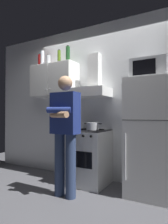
{
  "coord_description": "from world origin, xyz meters",
  "views": [
    {
      "loc": [
        1.43,
        -2.58,
        1.1
      ],
      "look_at": [
        0.0,
        0.0,
        1.15
      ],
      "focal_mm": 31.73,
      "sensor_mm": 36.0,
      "label": 1
    }
  ],
  "objects": [
    {
      "name": "upper_cabinet",
      "position": [
        -0.85,
        0.37,
        1.75
      ],
      "size": [
        0.9,
        0.37,
        0.6
      ],
      "color": "white"
    },
    {
      "name": "stove_oven",
      "position": [
        -0.05,
        0.25,
        0.43
      ],
      "size": [
        0.6,
        0.62,
        0.87
      ],
      "color": "white",
      "rests_on": "ground_plane"
    },
    {
      "name": "refrigerator",
      "position": [
        0.9,
        0.25,
        0.8
      ],
      "size": [
        0.6,
        0.62,
        1.6
      ],
      "color": "white",
      "rests_on": "ground_plane"
    },
    {
      "name": "range_hood",
      "position": [
        -0.05,
        0.38,
        1.6
      ],
      "size": [
        0.6,
        0.44,
        0.75
      ],
      "color": "white"
    },
    {
      "name": "person_standing",
      "position": [
        -0.1,
        -0.36,
        0.9
      ],
      "size": [
        0.38,
        0.33,
        1.64
      ],
      "color": "navy",
      "rests_on": "ground_plane"
    },
    {
      "name": "back_wall_tiled",
      "position": [
        0.0,
        0.6,
        1.35
      ],
      "size": [
        4.8,
        0.1,
        2.7
      ],
      "primitive_type": "cube",
      "color": "white",
      "rests_on": "ground_plane"
    },
    {
      "name": "bottle_soda_red",
      "position": [
        -1.19,
        0.37,
        2.17
      ],
      "size": [
        0.07,
        0.07,
        0.26
      ],
      "color": "red",
      "rests_on": "upper_cabinet"
    },
    {
      "name": "bottle_wine_green",
      "position": [
        -0.54,
        0.38,
        2.2
      ],
      "size": [
        0.08,
        0.08,
        0.31
      ],
      "color": "#19471E",
      "rests_on": "upper_cabinet"
    },
    {
      "name": "bottle_canister_steel",
      "position": [
        -0.96,
        0.34,
        2.14
      ],
      "size": [
        0.09,
        0.09,
        0.2
      ],
      "color": "#B2B5BA",
      "rests_on": "upper_cabinet"
    },
    {
      "name": "ground_plane",
      "position": [
        0.0,
        0.0,
        0.0
      ],
      "size": [
        7.0,
        7.0,
        0.0
      ],
      "primitive_type": "plane",
      "color": "#4C4C51"
    },
    {
      "name": "bottle_vodka_clear",
      "position": [
        -1.11,
        0.34,
        2.2
      ],
      "size": [
        0.07,
        0.07,
        0.31
      ],
      "color": "silver",
      "rests_on": "upper_cabinet"
    },
    {
      "name": "bottle_olive_oil",
      "position": [
        -0.73,
        0.37,
        2.18
      ],
      "size": [
        0.06,
        0.06,
        0.27
      ],
      "color": "#4C6B19",
      "rests_on": "upper_cabinet"
    },
    {
      "name": "microwave",
      "position": [
        0.9,
        0.27,
        1.74
      ],
      "size": [
        0.48,
        0.37,
        0.28
      ],
      "color": "#B7BABF",
      "rests_on": "refrigerator"
    },
    {
      "name": "cooking_pot",
      "position": [
        0.08,
        0.13,
        0.93
      ],
      "size": [
        0.3,
        0.2,
        0.12
      ],
      "color": "#B7BABF",
      "rests_on": "stove_oven"
    }
  ]
}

